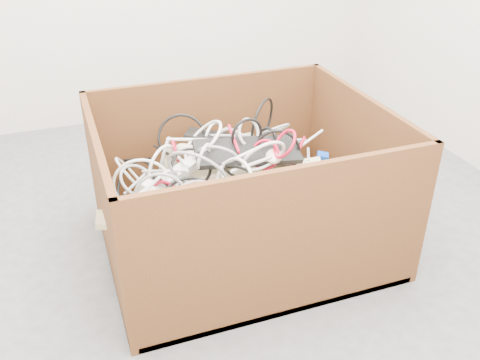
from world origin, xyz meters
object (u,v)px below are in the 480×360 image
object	(u,v)px
cardboard_box	(238,213)
power_strip_right	(176,201)
vga_plug	(323,156)
power_strip_left	(172,178)

from	to	relation	value
cardboard_box	power_strip_right	world-z (taller)	cardboard_box
power_strip_right	vga_plug	bearing A→B (deg)	54.16
power_strip_left	vga_plug	size ratio (longest dim) A/B	6.02
power_strip_left	power_strip_right	world-z (taller)	power_strip_left
cardboard_box	power_strip_right	xyz separation A→B (m)	(-0.28, -0.10, 0.17)
cardboard_box	power_strip_left	size ratio (longest dim) A/B	4.04
cardboard_box	vga_plug	bearing A→B (deg)	-4.28
cardboard_box	vga_plug	xyz separation A→B (m)	(0.36, -0.03, 0.22)
power_strip_right	vga_plug	size ratio (longest dim) A/B	6.79
power_strip_right	vga_plug	xyz separation A→B (m)	(0.63, 0.07, 0.04)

